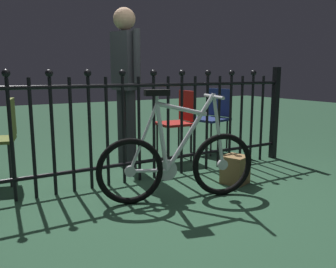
# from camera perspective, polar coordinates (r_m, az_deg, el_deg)

# --- Properties ---
(ground_plane) EXTENTS (20.00, 20.00, 0.00)m
(ground_plane) POSITION_cam_1_polar(r_m,az_deg,el_deg) (3.00, 1.91, -11.07)
(ground_plane) COLOR #274B34
(iron_fence) EXTENTS (3.78, 0.07, 1.14)m
(iron_fence) POSITION_cam_1_polar(r_m,az_deg,el_deg) (3.43, -5.35, 1.72)
(iron_fence) COLOR black
(iron_fence) RESTS_ON ground
(bicycle) EXTENTS (1.34, 0.48, 0.94)m
(bicycle) POSITION_cam_1_polar(r_m,az_deg,el_deg) (2.96, 1.62, -4.64)
(bicycle) COLOR black
(bicycle) RESTS_ON ground
(chair_red) EXTENTS (0.41, 0.41, 0.86)m
(chair_red) POSITION_cam_1_polar(r_m,az_deg,el_deg) (4.31, 1.92, 2.65)
(chair_red) COLOR black
(chair_red) RESTS_ON ground
(chair_navy) EXTENTS (0.53, 0.53, 0.86)m
(chair_navy) POSITION_cam_1_polar(r_m,az_deg,el_deg) (4.80, 7.42, 3.31)
(chair_navy) COLOR black
(chair_navy) RESTS_ON ground
(chair_olive) EXTENTS (0.45, 0.45, 0.83)m
(chair_olive) POSITION_cam_1_polar(r_m,az_deg,el_deg) (3.72, -25.58, 0.15)
(chair_olive) COLOR black
(chair_olive) RESTS_ON ground
(person_visitor) EXTENTS (0.25, 0.46, 1.77)m
(person_visitor) POSITION_cam_1_polar(r_m,az_deg,el_deg) (3.94, -6.98, 9.88)
(person_visitor) COLOR #2D2D33
(person_visitor) RESTS_ON ground
(display_crate) EXTENTS (0.28, 0.28, 0.28)m
(display_crate) POSITION_cam_1_polar(r_m,az_deg,el_deg) (3.50, 10.94, -5.73)
(display_crate) COLOR olive
(display_crate) RESTS_ON ground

